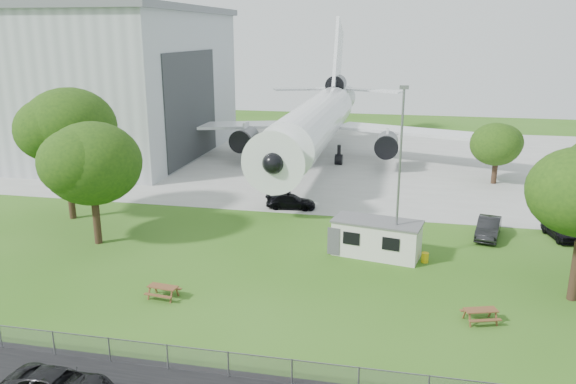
% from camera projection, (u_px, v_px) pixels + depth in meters
% --- Properties ---
extents(ground, '(160.00, 160.00, 0.00)m').
position_uv_depth(ground, '(259.00, 287.00, 35.21)').
color(ground, '#4B7A29').
extents(concrete_apron, '(120.00, 46.00, 0.03)m').
position_uv_depth(concrete_apron, '(335.00, 159.00, 70.98)').
color(concrete_apron, '#B7B7B2').
rests_on(concrete_apron, ground).
extents(hangar, '(43.00, 31.00, 18.55)m').
position_uv_depth(hangar, '(49.00, 80.00, 73.99)').
color(hangar, '#B2B7BC').
rests_on(hangar, ground).
extents(airliner, '(46.36, 47.73, 17.69)m').
position_uv_depth(airliner, '(318.00, 119.00, 67.91)').
color(airliner, white).
rests_on(airliner, ground).
extents(site_cabin, '(6.95, 3.85, 2.62)m').
position_uv_depth(site_cabin, '(377.00, 238.00, 39.91)').
color(site_cabin, silver).
rests_on(site_cabin, ground).
extents(picnic_west, '(1.96, 1.69, 0.76)m').
position_uv_depth(picnic_west, '(164.00, 298.00, 33.81)').
color(picnic_west, brown).
rests_on(picnic_west, ground).
extents(picnic_east, '(2.17, 1.98, 0.76)m').
position_uv_depth(picnic_east, '(480.00, 322.00, 30.99)').
color(picnic_east, brown).
rests_on(picnic_east, ground).
extents(fence, '(58.00, 0.04, 1.30)m').
position_uv_depth(fence, '(208.00, 374.00, 26.27)').
color(fence, gray).
rests_on(fence, ground).
extents(lamp_mast, '(0.16, 0.16, 12.00)m').
position_uv_depth(lamp_mast, '(399.00, 177.00, 37.79)').
color(lamp_mast, slate).
rests_on(lamp_mast, ground).
extents(tree_west_big, '(8.08, 8.08, 11.74)m').
position_uv_depth(tree_west_big, '(64.00, 130.00, 46.22)').
color(tree_west_big, '#382619').
rests_on(tree_west_big, ground).
extents(tree_west_small, '(7.65, 7.65, 9.65)m').
position_uv_depth(tree_west_small, '(92.00, 169.00, 41.02)').
color(tree_west_small, '#382619').
rests_on(tree_west_small, ground).
extents(tree_far_apron, '(5.56, 5.56, 7.05)m').
position_uv_depth(tree_far_apron, '(497.00, 144.00, 58.16)').
color(tree_far_apron, '#382619').
rests_on(tree_far_apron, ground).
extents(car_ne_hatch, '(2.39, 4.22, 1.36)m').
position_uv_depth(car_ne_hatch, '(560.00, 230.00, 43.38)').
color(car_ne_hatch, black).
rests_on(car_ne_hatch, ground).
extents(car_ne_sedan, '(2.60, 4.91, 1.54)m').
position_uv_depth(car_ne_sedan, '(488.00, 228.00, 43.59)').
color(car_ne_sedan, black).
rests_on(car_ne_sedan, ground).
extents(car_apron_van, '(4.59, 2.14, 1.30)m').
position_uv_depth(car_apron_van, '(291.00, 202.00, 50.79)').
color(car_apron_van, black).
rests_on(car_apron_van, ground).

